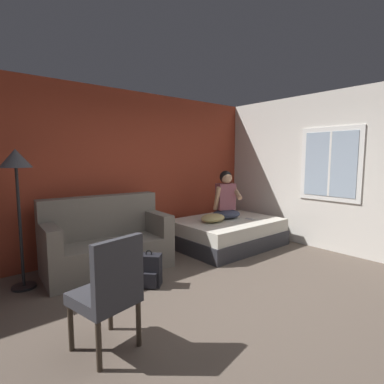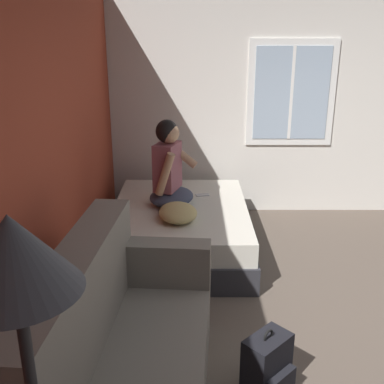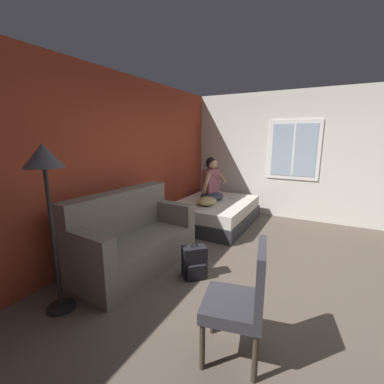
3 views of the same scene
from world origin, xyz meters
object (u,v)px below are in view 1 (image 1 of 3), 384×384
couch (107,242)px  cell_phone (249,219)px  side_chair (109,290)px  floor_lamp (16,172)px  bed (227,232)px  backpack (149,271)px  person_seated (226,199)px  throw_pillow (213,218)px

couch → cell_phone: size_ratio=12.18×
couch → side_chair: size_ratio=1.79×
couch → floor_lamp: bearing=176.7°
bed → backpack: 2.10m
person_seated → backpack: (-2.10, -0.70, -0.64)m
backpack → side_chair: bearing=-135.7°
bed → cell_phone: (0.34, -0.23, 0.25)m
couch → side_chair: (-0.75, -1.77, 0.14)m
couch → backpack: size_ratio=3.83×
bed → side_chair: size_ratio=1.90×
side_chair → person_seated: 3.42m
side_chair → floor_lamp: bearing=99.4°
bed → floor_lamp: size_ratio=1.09×
side_chair → throw_pillow: side_chair is taller
throw_pillow → floor_lamp: 3.04m
side_chair → floor_lamp: size_ratio=0.58×
side_chair → backpack: side_chair is taller
bed → backpack: (-2.02, -0.59, -0.04)m
bed → throw_pillow: throw_pillow is taller
cell_phone → throw_pillow: bearing=148.7°
couch → bed: bearing=-7.3°
bed → cell_phone: cell_phone is taller
bed → cell_phone: 0.48m
backpack → floor_lamp: (-1.22, 0.93, 1.24)m
couch → backpack: bearing=-79.4°
couch → floor_lamp: floor_lamp is taller
floor_lamp → bed: bearing=-6.0°
side_chair → backpack: (0.92, 0.89, -0.34)m
cell_phone → person_seated: bearing=115.9°
person_seated → backpack: bearing=-161.5°
couch → throw_pillow: (1.84, -0.27, 0.16)m
side_chair → backpack: size_ratio=2.14×
side_chair → couch: bearing=66.9°
backpack → cell_phone: bearing=8.7°
person_seated → cell_phone: size_ratio=6.08×
backpack → throw_pillow: size_ratio=0.95×
side_chair → person_seated: (3.01, 1.60, 0.30)m
bed → side_chair: 3.30m
person_seated → cell_phone: person_seated is taller
backpack → throw_pillow: (1.68, 0.60, 0.36)m
person_seated → throw_pillow: person_seated is taller
bed → cell_phone: bearing=-34.6°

